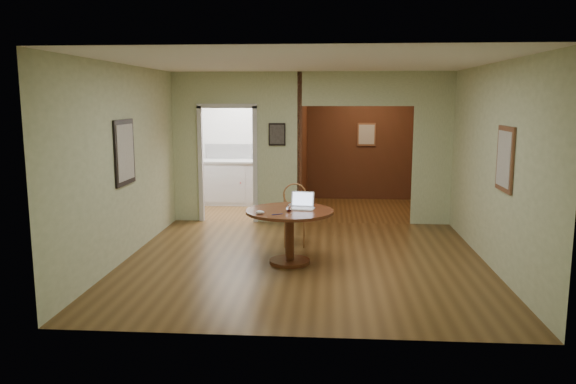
# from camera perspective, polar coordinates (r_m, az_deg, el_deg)

# --- Properties ---
(floor) EXTENTS (5.00, 5.00, 0.00)m
(floor) POSITION_cam_1_polar(r_m,az_deg,el_deg) (7.84, 1.64, -7.06)
(floor) COLOR #4B3115
(floor) RESTS_ON ground
(room_shell) EXTENTS (5.20, 7.50, 5.00)m
(room_shell) POSITION_cam_1_polar(r_m,az_deg,el_deg) (10.68, -0.11, 4.40)
(room_shell) COLOR white
(room_shell) RESTS_ON ground
(dining_table) EXTENTS (1.19, 1.19, 0.74)m
(dining_table) POSITION_cam_1_polar(r_m,az_deg,el_deg) (7.62, 0.17, -3.26)
(dining_table) COLOR #5C2717
(dining_table) RESTS_ON ground
(chair) EXTENTS (0.42, 0.42, 0.95)m
(chair) POSITION_cam_1_polar(r_m,az_deg,el_deg) (8.61, 0.68, -1.94)
(chair) COLOR brown
(chair) RESTS_ON ground
(open_laptop) EXTENTS (0.35, 0.32, 0.23)m
(open_laptop) POSITION_cam_1_polar(r_m,az_deg,el_deg) (7.68, 1.47, -1.22)
(open_laptop) COLOR white
(open_laptop) RESTS_ON dining_table
(closed_laptop) EXTENTS (0.38, 0.27, 0.03)m
(closed_laptop) POSITION_cam_1_polar(r_m,az_deg,el_deg) (7.77, 1.28, -1.45)
(closed_laptop) COLOR #BBBBC0
(closed_laptop) RESTS_ON dining_table
(mouse) EXTENTS (0.12, 0.08, 0.05)m
(mouse) POSITION_cam_1_polar(r_m,az_deg,el_deg) (7.31, -2.87, -2.07)
(mouse) COLOR white
(mouse) RESTS_ON dining_table
(wine_glass) EXTENTS (0.08, 0.08, 0.09)m
(wine_glass) POSITION_cam_1_polar(r_m,az_deg,el_deg) (7.46, 0.09, -1.68)
(wine_glass) COLOR white
(wine_glass) RESTS_ON dining_table
(pen) EXTENTS (0.14, 0.08, 0.01)m
(pen) POSITION_cam_1_polar(r_m,az_deg,el_deg) (7.28, -1.10, -2.27)
(pen) COLOR #0B1853
(pen) RESTS_ON dining_table
(kitchen_cabinet) EXTENTS (2.06, 0.60, 0.94)m
(kitchen_cabinet) POSITION_cam_1_polar(r_m,az_deg,el_deg) (11.96, -3.92, 1.00)
(kitchen_cabinet) COLOR silver
(kitchen_cabinet) RESTS_ON ground
(grocery_bag) EXTENTS (0.35, 0.32, 0.29)m
(grocery_bag) POSITION_cam_1_polar(r_m,az_deg,el_deg) (11.82, -1.53, 3.91)
(grocery_bag) COLOR beige
(grocery_bag) RESTS_ON kitchen_cabinet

